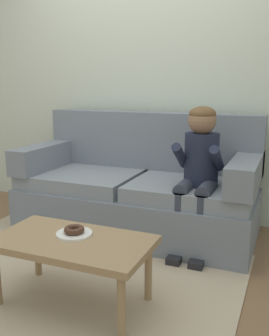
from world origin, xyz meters
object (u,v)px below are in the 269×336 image
Objects in this scene: person_child at (199,165)px; donut at (74,230)px; couch at (139,190)px; toy_controller at (19,248)px; coffee_table at (72,247)px.

person_child reaches higher than donut.
couch is 1.08m from toy_controller.
coffee_table is 4.00× the size of toy_controller.
coffee_table is 1.17m from person_child.
couch reaches higher than donut.
coffee_table is 0.82× the size of person_child.
couch is 1.23m from coffee_table.
person_child reaches higher than coffee_table.
toy_controller is (-1.25, -0.56, -0.65)m from person_child.
donut is 0.95m from toy_controller.
toy_controller is at bearing -156.07° from person_child.
couch is at bearing 159.27° from person_child.
coffee_table is 0.96m from toy_controller.
person_child is at bearing -20.73° from couch.
couch is at bearing 93.28° from donut.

